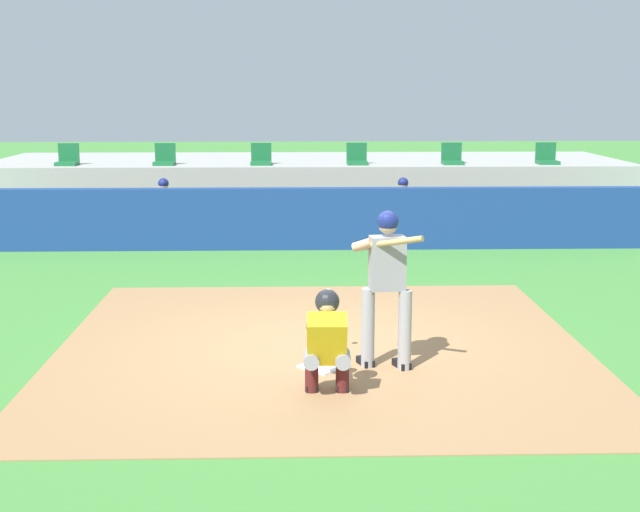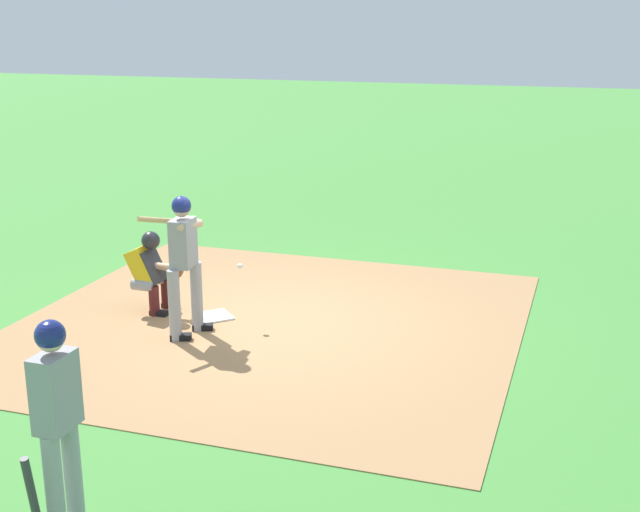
{
  "view_description": "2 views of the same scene",
  "coord_description": "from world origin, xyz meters",
  "px_view_note": "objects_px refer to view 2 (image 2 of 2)",
  "views": [
    {
      "loc": [
        -0.31,
        -10.12,
        3.14
      ],
      "look_at": [
        0.0,
        0.7,
        1.0
      ],
      "focal_mm": 48.36,
      "sensor_mm": 36.0,
      "label": 1
    },
    {
      "loc": [
        9.69,
        3.91,
        3.92
      ],
      "look_at": [
        0.0,
        0.7,
        1.0
      ],
      "focal_mm": 47.56,
      "sensor_mm": 36.0,
      "label": 2
    }
  ],
  "objects_px": {
    "catcher_crouched": "(153,269)",
    "home_plate": "(214,316)",
    "batter_at_plate": "(184,257)",
    "on_deck_batter": "(57,416)"
  },
  "relations": [
    {
      "from": "catcher_crouched",
      "to": "home_plate",
      "type": "bearing_deg",
      "value": 89.92
    },
    {
      "from": "batter_at_plate",
      "to": "on_deck_batter",
      "type": "relative_size",
      "value": 1.01
    },
    {
      "from": "batter_at_plate",
      "to": "catcher_crouched",
      "type": "bearing_deg",
      "value": -129.43
    },
    {
      "from": "home_plate",
      "to": "on_deck_batter",
      "type": "relative_size",
      "value": 0.25
    },
    {
      "from": "home_plate",
      "to": "catcher_crouched",
      "type": "height_order",
      "value": "catcher_crouched"
    },
    {
      "from": "batter_at_plate",
      "to": "catcher_crouched",
      "type": "distance_m",
      "value": 1.17
    },
    {
      "from": "home_plate",
      "to": "catcher_crouched",
      "type": "xyz_separation_m",
      "value": [
        -0.0,
        -0.88,
        0.58
      ]
    },
    {
      "from": "on_deck_batter",
      "to": "catcher_crouched",
      "type": "bearing_deg",
      "value": -158.54
    },
    {
      "from": "home_plate",
      "to": "batter_at_plate",
      "type": "bearing_deg",
      "value": -3.35
    },
    {
      "from": "batter_at_plate",
      "to": "catcher_crouched",
      "type": "height_order",
      "value": "batter_at_plate"
    }
  ]
}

